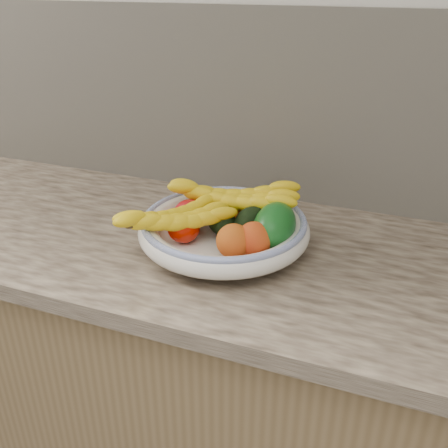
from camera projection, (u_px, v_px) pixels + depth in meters
kitchen_counter at (227, 380)px, 1.38m from camera, size 2.44×0.66×1.40m
fruit_bowl at (224, 228)px, 1.14m from camera, size 0.39×0.39×0.08m
clementine_back_left at (226, 205)px, 1.24m from camera, size 0.08×0.08×0.05m
clementine_back_right at (245, 208)px, 1.22m from camera, size 0.06×0.06×0.04m
clementine_back_mid at (236, 216)px, 1.18m from camera, size 0.06×0.06×0.05m
tomato_left at (190, 214)px, 1.17m from camera, size 0.10×0.10×0.07m
tomato_near_left at (184, 228)px, 1.11m from camera, size 0.09×0.09×0.07m
avocado_center at (222, 221)px, 1.14m from camera, size 0.10×0.11×0.06m
avocado_right at (252, 223)px, 1.13m from camera, size 0.10×0.12×0.07m
green_mango at (274, 226)px, 1.09m from camera, size 0.12×0.15×0.12m
peach_front at (234, 241)px, 1.05m from camera, size 0.09×0.09×0.07m
peach_right at (254, 239)px, 1.05m from camera, size 0.09×0.09×0.08m
banana_bunch_back at (232, 201)px, 1.18m from camera, size 0.34×0.17×0.09m
banana_bunch_front at (174, 221)px, 1.09m from camera, size 0.27×0.29×0.08m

